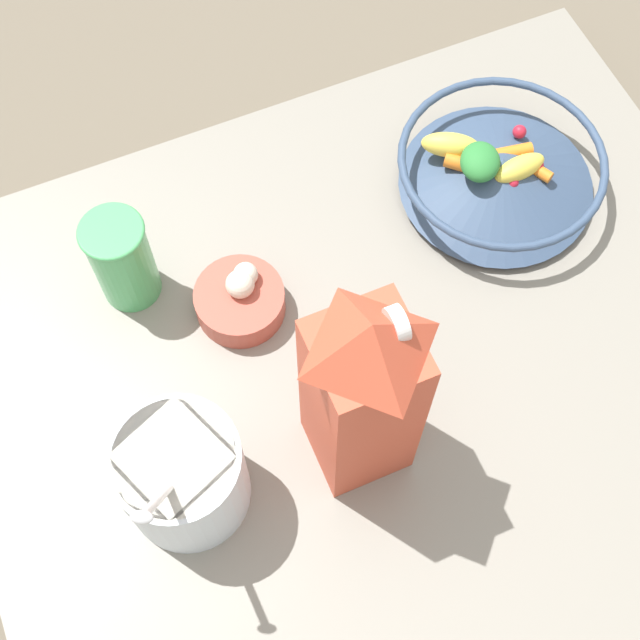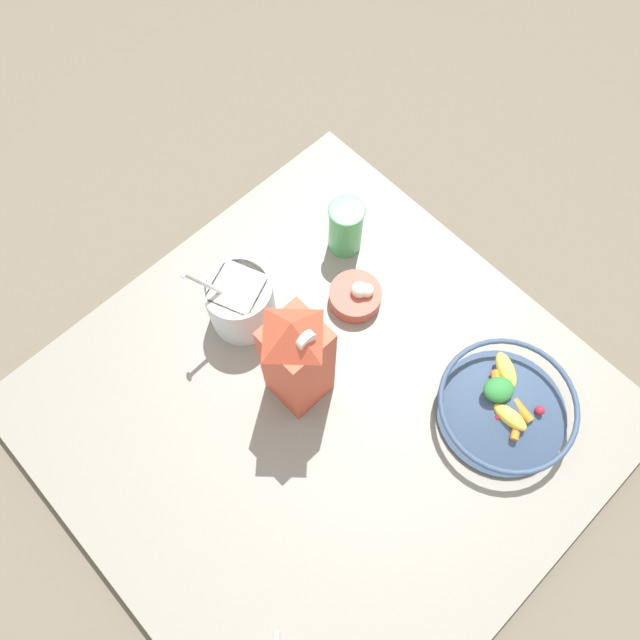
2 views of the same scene
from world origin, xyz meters
name	(u,v)px [view 2 (image 2 of 2)]	position (x,y,z in m)	size (l,w,h in m)	color
ground_plane	(323,416)	(0.00, 0.00, 0.00)	(6.00, 6.00, 0.00)	#665B4C
countertop	(323,413)	(0.00, 0.00, 0.02)	(0.92, 0.92, 0.04)	gray
fruit_bowl	(505,406)	(0.23, -0.23, 0.08)	(0.25, 0.25, 0.08)	#384C6B
milk_carton	(295,360)	(0.00, 0.06, 0.19)	(0.09, 0.09, 0.30)	#CC4C33
yogurt_tub	(240,301)	(0.02, 0.24, 0.11)	(0.14, 0.13, 0.23)	silver
drinking_cup	(346,227)	(0.28, 0.22, 0.11)	(0.07, 0.07, 0.13)	#4CB266
garlic_bowl	(356,296)	(0.20, 0.12, 0.06)	(0.10, 0.10, 0.06)	#B24C3D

